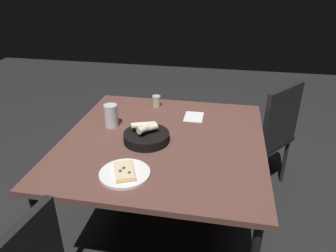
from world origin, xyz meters
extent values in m
plane|color=black|center=(0.00, 0.00, 0.00)|extent=(8.00, 8.00, 0.00)
cube|color=brown|center=(0.00, 0.00, 0.73)|extent=(1.19, 1.15, 0.03)
cylinder|color=black|center=(-0.54, -0.52, 0.36)|extent=(0.04, 0.04, 0.72)
cylinder|color=black|center=(0.54, -0.52, 0.36)|extent=(0.04, 0.04, 0.72)
cylinder|color=black|center=(-0.54, 0.52, 0.36)|extent=(0.04, 0.04, 0.72)
cylinder|color=white|center=(0.38, -0.11, 0.75)|extent=(0.25, 0.25, 0.01)
cube|color=#DFAC6A|center=(0.38, -0.11, 0.77)|extent=(0.19, 0.15, 0.01)
cube|color=beige|center=(0.38, -0.11, 0.77)|extent=(0.17, 0.14, 0.01)
sphere|color=brown|center=(0.40, -0.08, 0.78)|extent=(0.02, 0.02, 0.02)
sphere|color=brown|center=(0.37, -0.12, 0.78)|extent=(0.02, 0.02, 0.02)
sphere|color=brown|center=(0.40, -0.12, 0.78)|extent=(0.02, 0.02, 0.02)
cylinder|color=black|center=(0.04, -0.09, 0.77)|extent=(0.26, 0.26, 0.05)
cylinder|color=beige|center=(0.05, -0.08, 0.84)|extent=(0.12, 0.09, 0.04)
cylinder|color=beige|center=(0.03, -0.11, 0.84)|extent=(0.08, 0.14, 0.03)
cylinder|color=beige|center=(0.05, -0.08, 0.83)|extent=(0.10, 0.11, 0.04)
cylinder|color=#B31814|center=(0.10, -0.10, 0.77)|extent=(0.06, 0.06, 0.03)
cylinder|color=silver|center=(-0.10, -0.35, 0.82)|extent=(0.08, 0.08, 0.14)
cylinder|color=orange|center=(-0.10, -0.35, 0.80)|extent=(0.07, 0.07, 0.09)
cylinder|color=#BFB299|center=(-0.46, -0.14, 0.78)|extent=(0.06, 0.06, 0.06)
cylinder|color=maroon|center=(-0.46, -0.14, 0.76)|extent=(0.05, 0.05, 0.03)
cylinder|color=#B7B7BC|center=(-0.46, -0.14, 0.82)|extent=(0.06, 0.06, 0.01)
cube|color=white|center=(-0.33, 0.14, 0.75)|extent=(0.16, 0.12, 0.00)
cube|color=black|center=(-0.75, 0.59, 0.42)|extent=(0.62, 0.62, 0.04)
cube|color=black|center=(-0.62, 0.75, 0.66)|extent=(0.35, 0.29, 0.45)
cylinder|color=black|center=(-1.02, 0.56, 0.20)|extent=(0.03, 0.03, 0.40)
cylinder|color=black|center=(-0.72, 0.33, 0.20)|extent=(0.03, 0.03, 0.40)
cylinder|color=black|center=(-0.78, 0.86, 0.20)|extent=(0.03, 0.03, 0.40)
cylinder|color=black|center=(-0.48, 0.62, 0.20)|extent=(0.03, 0.03, 0.40)
camera|label=1|loc=(1.58, 0.33, 1.65)|focal=34.18mm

